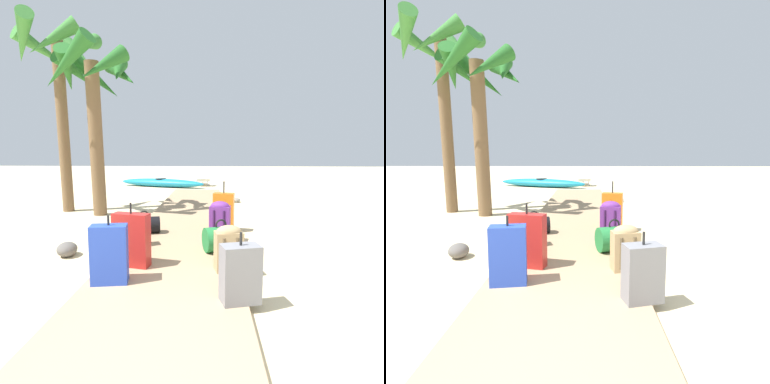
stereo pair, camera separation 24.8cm
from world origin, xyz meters
The scene contains 17 objects.
ground_plane centered at (0.00, 4.07, 0.00)m, with size 60.00×60.00×0.00m, color beige.
boardwalk centered at (0.00, 5.08, 0.04)m, with size 1.66×10.16×0.08m, color tan.
backpack_olive centered at (-0.64, 2.92, 0.34)m, with size 0.35×0.29×0.50m.
backpack_tan centered at (0.70, 2.04, 0.36)m, with size 0.34×0.26×0.53m.
suitcase_grey centered at (0.76, 1.29, 0.35)m, with size 0.39×0.29×0.65m.
duffel_bag_black centered at (-0.63, 3.65, 0.22)m, with size 0.58×0.40×0.39m.
suitcase_red centered at (-0.46, 2.13, 0.40)m, with size 0.46×0.26×0.77m.
suitcase_blue centered at (-0.56, 1.63, 0.39)m, with size 0.40×0.25×0.72m.
duffel_bag_green centered at (0.63, 2.75, 0.25)m, with size 0.53×0.46×0.45m.
backpack_purple centered at (0.64, 3.46, 0.39)m, with size 0.36×0.28×0.59m.
suitcase_orange centered at (0.73, 4.14, 0.40)m, with size 0.40×0.27×0.85m.
palm_tree_far_left centered at (-2.09, 5.44, 2.88)m, with size 2.08×2.18×3.79m.
palm_tree_near_left centered at (-3.10, 5.84, 3.42)m, with size 2.03×2.24×4.41m.
lounge_chair centered at (0.06, 12.52, 0.33)m, with size 0.93×1.66×0.76m.
kayak centered at (-1.64, 11.70, 0.18)m, with size 3.97×1.94×0.37m.
rock_right_mid centered at (1.25, 7.63, 0.07)m, with size 0.25×0.29×0.13m, color gray.
rock_left_near centered at (-1.51, 2.65, 0.10)m, with size 0.32×0.27×0.20m, color #5B5651.
Camera 1 is at (0.47, -1.37, 1.42)m, focal length 28.56 mm.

